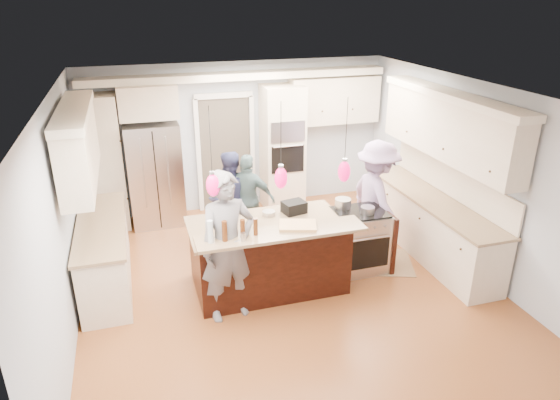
# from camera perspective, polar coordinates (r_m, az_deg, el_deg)

# --- Properties ---
(ground_plane) EXTENTS (6.00, 6.00, 0.00)m
(ground_plane) POSITION_cam_1_polar(r_m,az_deg,el_deg) (7.12, 0.83, -9.63)
(ground_plane) COLOR #A05A2C
(ground_plane) RESTS_ON ground
(room_shell) EXTENTS (5.54, 6.04, 2.72)m
(room_shell) POSITION_cam_1_polar(r_m,az_deg,el_deg) (6.33, 0.92, 4.41)
(room_shell) COLOR #B2BCC6
(room_shell) RESTS_ON ground
(refrigerator) EXTENTS (0.90, 0.70, 1.80)m
(refrigerator) POSITION_cam_1_polar(r_m,az_deg,el_deg) (8.86, -14.05, 2.85)
(refrigerator) COLOR #B7B7BC
(refrigerator) RESTS_ON ground
(oven_column) EXTENTS (0.72, 0.69, 2.30)m
(oven_column) POSITION_cam_1_polar(r_m,az_deg,el_deg) (9.18, 0.28, 5.88)
(oven_column) COLOR beige
(oven_column) RESTS_ON ground
(back_upper_cabinets) EXTENTS (5.30, 0.61, 2.54)m
(back_upper_cabinets) POSITION_cam_1_polar(r_m,az_deg,el_deg) (8.82, -9.33, 8.38)
(back_upper_cabinets) COLOR beige
(back_upper_cabinets) RESTS_ON ground
(right_counter_run) EXTENTS (0.64, 3.10, 2.51)m
(right_counter_run) POSITION_cam_1_polar(r_m,az_deg,el_deg) (7.89, 17.36, 1.22)
(right_counter_run) COLOR beige
(right_counter_run) RESTS_ON ground
(left_cabinets) EXTENTS (0.64, 2.30, 2.51)m
(left_cabinets) POSITION_cam_1_polar(r_m,az_deg,el_deg) (7.11, -20.35, -1.57)
(left_cabinets) COLOR beige
(left_cabinets) RESTS_ON ground
(kitchen_island) EXTENTS (2.10, 1.46, 1.12)m
(kitchen_island) POSITION_cam_1_polar(r_m,az_deg,el_deg) (6.87, -1.31, -6.21)
(kitchen_island) COLOR black
(kitchen_island) RESTS_ON ground
(island_range) EXTENTS (0.82, 0.71, 0.92)m
(island_range) POSITION_cam_1_polar(r_m,az_deg,el_deg) (7.40, 9.12, -4.53)
(island_range) COLOR #B7B7BC
(island_range) RESTS_ON ground
(pendant_lights) EXTENTS (1.75, 0.15, 1.03)m
(pendant_lights) POSITION_cam_1_polar(r_m,az_deg,el_deg) (5.81, 0.10, 2.55)
(pendant_lights) COLOR black
(pendant_lights) RESTS_ON ground
(person_bar_end) EXTENTS (0.79, 0.60, 1.92)m
(person_bar_end) POSITION_cam_1_polar(r_m,az_deg,el_deg) (6.07, -5.98, -5.39)
(person_bar_end) COLOR slate
(person_bar_end) RESTS_ON ground
(person_far_left) EXTENTS (0.91, 0.84, 1.52)m
(person_far_left) POSITION_cam_1_polar(r_m,az_deg,el_deg) (8.05, -5.83, 0.33)
(person_far_left) COLOR navy
(person_far_left) RESTS_ON ground
(person_far_right) EXTENTS (0.93, 0.72, 1.47)m
(person_far_right) POSITION_cam_1_polar(r_m,az_deg,el_deg) (8.01, -3.63, 0.12)
(person_far_right) COLOR slate
(person_far_right) RESTS_ON ground
(person_range_side) EXTENTS (0.74, 1.20, 1.80)m
(person_range_side) POSITION_cam_1_polar(r_m,az_deg,el_deg) (7.74, 10.94, 0.20)
(person_range_side) COLOR #A58ABA
(person_range_side) RESTS_ON ground
(floor_rug) EXTENTS (0.84, 1.00, 0.01)m
(floor_rug) POSITION_cam_1_polar(r_m,az_deg,el_deg) (7.83, 12.67, -6.94)
(floor_rug) COLOR #967451
(floor_rug) RESTS_ON ground
(water_bottle) EXTENTS (0.08, 0.08, 0.28)m
(water_bottle) POSITION_cam_1_polar(r_m,az_deg,el_deg) (5.79, -7.96, -3.61)
(water_bottle) COLOR silver
(water_bottle) RESTS_ON kitchen_island
(beer_bottle_a) EXTENTS (0.06, 0.06, 0.23)m
(beer_bottle_a) POSITION_cam_1_polar(r_m,az_deg,el_deg) (5.88, -4.29, -3.29)
(beer_bottle_a) COLOR #4E250E
(beer_bottle_a) RESTS_ON kitchen_island
(beer_bottle_b) EXTENTS (0.08, 0.08, 0.26)m
(beer_bottle_b) POSITION_cam_1_polar(r_m,az_deg,el_deg) (5.81, -6.34, -3.56)
(beer_bottle_b) COLOR #4E250E
(beer_bottle_b) RESTS_ON kitchen_island
(beer_bottle_c) EXTENTS (0.06, 0.06, 0.22)m
(beer_bottle_c) POSITION_cam_1_polar(r_m,az_deg,el_deg) (5.94, -2.80, -3.06)
(beer_bottle_c) COLOR #4E250E
(beer_bottle_c) RESTS_ON kitchen_island
(drink_can) EXTENTS (0.06, 0.06, 0.10)m
(drink_can) POSITION_cam_1_polar(r_m,az_deg,el_deg) (5.83, -4.22, -4.23)
(drink_can) COLOR #B7B7BC
(drink_can) RESTS_ON kitchen_island
(cutting_board) EXTENTS (0.53, 0.44, 0.04)m
(cutting_board) POSITION_cam_1_polar(r_m,az_deg,el_deg) (6.17, 2.04, -2.92)
(cutting_board) COLOR tan
(cutting_board) RESTS_ON kitchen_island
(pot_large) EXTENTS (0.23, 0.23, 0.14)m
(pot_large) POSITION_cam_1_polar(r_m,az_deg,el_deg) (7.25, 7.21, -0.37)
(pot_large) COLOR #B7B7BC
(pot_large) RESTS_ON island_range
(pot_small) EXTENTS (0.20, 0.20, 0.10)m
(pot_small) POSITION_cam_1_polar(r_m,az_deg,el_deg) (7.12, 9.98, -1.13)
(pot_small) COLOR #B7B7BC
(pot_small) RESTS_ON island_range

